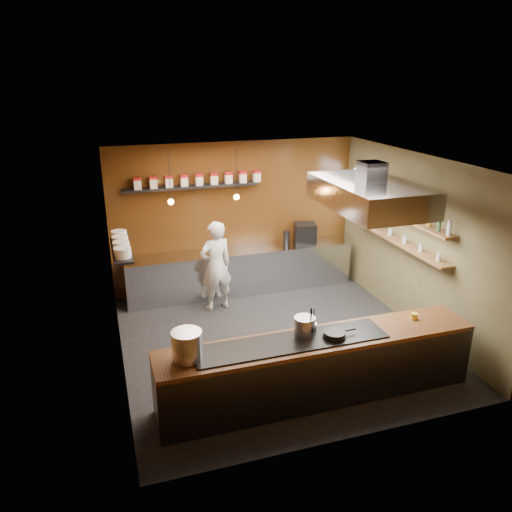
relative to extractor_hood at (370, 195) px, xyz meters
name	(u,v)px	position (x,y,z in m)	size (l,w,h in m)	color
floor	(277,341)	(-1.30, 0.40, -2.51)	(5.00, 5.00, 0.00)	black
back_wall	(236,217)	(-1.30, 2.90, -1.01)	(5.00, 5.00, 0.00)	#331C09
left_wall	(115,276)	(-3.80, 0.40, -1.01)	(5.00, 5.00, 0.00)	#331C09
right_wall	(415,242)	(1.20, 0.40, -1.01)	(5.00, 5.00, 0.00)	brown
ceiling	(280,162)	(-1.30, 0.40, 0.49)	(5.00, 5.00, 0.00)	silver
window_pane	(365,197)	(1.15, 2.10, -0.61)	(1.00, 1.00, 0.00)	white
prep_counter	(241,270)	(-1.30, 2.57, -2.06)	(4.60, 0.65, 0.90)	silver
pass_counter	(318,368)	(-1.30, -1.20, -2.04)	(4.40, 0.72, 0.94)	#38383D
tin_shelf	(192,187)	(-2.20, 2.76, -0.31)	(2.60, 0.26, 0.04)	black
plate_shelf	(121,249)	(-3.64, 1.40, -0.96)	(0.30, 1.40, 0.04)	black
bottle_shelf_upper	(399,215)	(1.04, 0.70, -0.59)	(0.26, 2.80, 0.04)	brown
bottle_shelf_lower	(397,240)	(1.04, 0.70, -1.06)	(0.26, 2.80, 0.04)	brown
extractor_hood	(370,195)	(0.00, 0.00, 0.00)	(1.20, 2.00, 0.72)	#38383D
pendant_left	(171,199)	(-2.70, 2.10, -0.35)	(0.10, 0.10, 0.95)	black
pendant_right	(236,194)	(-1.50, 2.10, -0.35)	(0.10, 0.10, 0.95)	black
storage_tins	(199,179)	(-2.05, 2.76, -0.17)	(2.43, 0.13, 0.22)	beige
plate_stacks	(121,244)	(-3.64, 1.40, -0.86)	(0.26, 1.16, 0.16)	white
bottles	(400,207)	(1.04, 0.70, -0.45)	(0.06, 2.66, 0.24)	silver
wine_glasses	(397,236)	(1.04, 0.70, -0.97)	(0.07, 2.37, 0.13)	silver
stockpot_large	(187,345)	(-3.06, -1.20, -1.38)	(0.38, 0.38, 0.37)	silver
stockpot_small	(304,326)	(-1.48, -1.10, -1.43)	(0.28, 0.28, 0.26)	silver
utensil_crock	(312,329)	(-1.38, -1.11, -1.48)	(0.13, 0.13, 0.17)	silver
frying_pan	(335,334)	(-1.11, -1.26, -1.53)	(0.48, 0.31, 0.08)	black
butter_jar	(414,316)	(0.22, -1.11, -1.54)	(0.10, 0.10, 0.09)	gold
espresso_machine	(305,234)	(0.08, 2.54, -1.39)	(0.43, 0.41, 0.43)	black
chef	(216,266)	(-1.96, 1.94, -1.64)	(0.63, 0.41, 1.72)	silver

